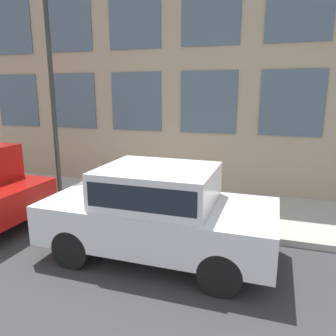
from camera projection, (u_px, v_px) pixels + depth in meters
ground_plane at (132, 225)px, 7.84m from camera, size 80.00×80.00×0.00m
sidewalk at (154, 203)px, 9.22m from camera, size 3.02×60.00×0.15m
building_facade at (173, 67)px, 9.90m from camera, size 0.33×40.00×7.68m
fire_hydrant at (149, 200)px, 8.01m from camera, size 0.32×0.44×0.79m
person at (186, 183)px, 8.18m from camera, size 0.31×0.20×1.27m
parked_car_white_near at (158, 209)px, 6.18m from camera, size 1.99×4.34×1.77m
street_lamp at (50, 62)px, 8.27m from camera, size 0.36×0.36×6.05m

